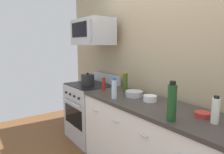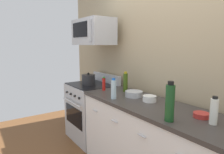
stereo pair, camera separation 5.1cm
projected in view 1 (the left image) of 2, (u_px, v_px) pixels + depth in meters
back_wall at (176, 62)px, 2.34m from camera, size 4.96×0.10×2.70m
counter_unit at (150, 143)px, 2.24m from camera, size 1.87×0.66×0.92m
range_oven at (91, 111)px, 3.29m from camera, size 0.76×0.69×1.07m
microwave at (92, 32)px, 3.11m from camera, size 0.74×0.44×0.40m
bottle_hot_sauce_red at (104, 84)px, 2.77m from camera, size 0.05×0.05×0.19m
bottle_olive_oil at (125, 82)px, 2.70m from camera, size 0.06×0.06×0.28m
bottle_vinegar_white at (216, 110)px, 1.61m from camera, size 0.06×0.06×0.23m
bottle_wine_green at (172, 102)px, 1.66m from camera, size 0.08×0.08×0.34m
bottle_water_clear at (114, 89)px, 2.34m from camera, size 0.06×0.06×0.25m
bowl_red_small at (203, 114)px, 1.77m from camera, size 0.14×0.14×0.04m
bowl_steel_prep at (134, 94)px, 2.46m from camera, size 0.22×0.22×0.07m
bowl_white_ceramic at (150, 98)px, 2.25m from camera, size 0.15×0.15×0.07m
stockpot at (88, 80)px, 3.17m from camera, size 0.21×0.21×0.20m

